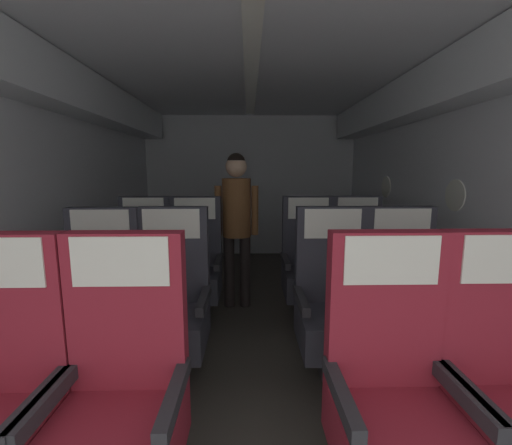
{
  "coord_description": "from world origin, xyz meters",
  "views": [
    {
      "loc": [
        -0.02,
        0.08,
        1.38
      ],
      "look_at": [
        0.04,
        3.11,
        0.9
      ],
      "focal_mm": 23.4,
      "sensor_mm": 36.0,
      "label": 1
    }
  ],
  "objects": [
    {
      "name": "seat_c_right_window",
      "position": [
        0.54,
        3.11,
        0.48
      ],
      "size": [
        0.51,
        0.5,
        1.13
      ],
      "color": "#38383D",
      "rests_on": "ground"
    },
    {
      "name": "seat_c_left_window",
      "position": [
        -1.02,
        3.13,
        0.48
      ],
      "size": [
        0.51,
        0.5,
        1.13
      ],
      "color": "#38383D",
      "rests_on": "ground"
    },
    {
      "name": "seat_a_right_aisle",
      "position": [
        1.02,
        1.27,
        0.48
      ],
      "size": [
        0.51,
        0.5,
        1.13
      ],
      "color": "#38383D",
      "rests_on": "ground"
    },
    {
      "name": "ground",
      "position": [
        0.0,
        2.76,
        -0.01
      ],
      "size": [
        3.6,
        5.92,
        0.02
      ],
      "primitive_type": "cube",
      "color": "#3D3833"
    },
    {
      "name": "seat_c_right_aisle",
      "position": [
        1.01,
        3.11,
        0.48
      ],
      "size": [
        0.51,
        0.5,
        1.13
      ],
      "color": "#38383D",
      "rests_on": "ground"
    },
    {
      "name": "seat_a_right_window",
      "position": [
        0.54,
        1.26,
        0.48
      ],
      "size": [
        0.51,
        0.5,
        1.13
      ],
      "color": "#38383D",
      "rests_on": "ground"
    },
    {
      "name": "flight_attendant",
      "position": [
        -0.15,
        3.35,
        0.94
      ],
      "size": [
        0.43,
        0.28,
        1.54
      ],
      "rotation": [
        0.0,
        0.0,
        3.11
      ],
      "color": "black",
      "rests_on": "ground"
    },
    {
      "name": "seat_b_right_window",
      "position": [
        0.54,
        2.18,
        0.48
      ],
      "size": [
        0.51,
        0.5,
        1.13
      ],
      "color": "#38383D",
      "rests_on": "ground"
    },
    {
      "name": "seat_b_left_window",
      "position": [
        -1.0,
        2.18,
        0.48
      ],
      "size": [
        0.51,
        0.5,
        1.13
      ],
      "color": "#38383D",
      "rests_on": "ground"
    },
    {
      "name": "seat_a_left_aisle",
      "position": [
        -0.53,
        1.27,
        0.48
      ],
      "size": [
        0.51,
        0.5,
        1.13
      ],
      "color": "#38383D",
      "rests_on": "ground"
    },
    {
      "name": "seat_c_left_aisle",
      "position": [
        -0.53,
        3.1,
        0.48
      ],
      "size": [
        0.51,
        0.5,
        1.13
      ],
      "color": "#38383D",
      "rests_on": "ground"
    },
    {
      "name": "seat_b_right_aisle",
      "position": [
        1.01,
        2.19,
        0.48
      ],
      "size": [
        0.51,
        0.5,
        1.13
      ],
      "color": "#38383D",
      "rests_on": "ground"
    },
    {
      "name": "seat_b_left_aisle",
      "position": [
        -0.55,
        2.2,
        0.48
      ],
      "size": [
        0.51,
        0.5,
        1.13
      ],
      "color": "#38383D",
      "rests_on": "ground"
    },
    {
      "name": "fuselage_shell",
      "position": [
        0.0,
        3.03,
        1.63
      ],
      "size": [
        3.48,
        5.57,
        2.29
      ],
      "color": "silver",
      "rests_on": "ground"
    }
  ]
}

